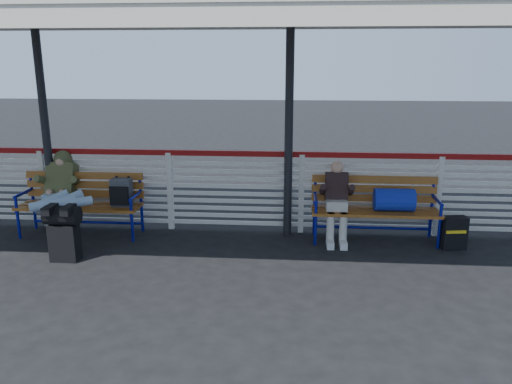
# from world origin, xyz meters

# --- Properties ---
(ground) EXTENTS (60.00, 60.00, 0.00)m
(ground) POSITION_xyz_m (0.00, 0.00, 0.00)
(ground) COLOR black
(ground) RESTS_ON ground
(fence) EXTENTS (12.08, 0.08, 1.24)m
(fence) POSITION_xyz_m (0.00, 1.90, 0.66)
(fence) COLOR silver
(fence) RESTS_ON ground
(canopy) EXTENTS (12.60, 3.60, 3.16)m
(canopy) POSITION_xyz_m (-0.00, 0.87, 3.04)
(canopy) COLOR silver
(canopy) RESTS_ON ground
(luggage_stack) EXTENTS (0.44, 0.25, 0.73)m
(luggage_stack) POSITION_xyz_m (-1.06, 0.52, 0.40)
(luggage_stack) COLOR black
(luggage_stack) RESTS_ON ground
(bench_left) EXTENTS (1.80, 0.56, 0.92)m
(bench_left) POSITION_xyz_m (-1.11, 1.56, 0.58)
(bench_left) COLOR #AB6621
(bench_left) RESTS_ON ground
(bench_right) EXTENTS (1.80, 0.56, 0.92)m
(bench_right) POSITION_xyz_m (3.17, 1.61, 0.59)
(bench_right) COLOR #AB6621
(bench_right) RESTS_ON ground
(traveler_man) EXTENTS (0.94, 1.64, 0.77)m
(traveler_man) POSITION_xyz_m (-1.41, 1.21, 0.67)
(traveler_man) COLOR #9AB5CF
(traveler_man) RESTS_ON ground
(companion_person) EXTENTS (0.32, 0.66, 1.15)m
(companion_person) POSITION_xyz_m (2.50, 1.57, 0.60)
(companion_person) COLOR beige
(companion_person) RESTS_ON ground
(suitcase_side) EXTENTS (0.35, 0.25, 0.46)m
(suitcase_side) POSITION_xyz_m (4.10, 1.36, 0.23)
(suitcase_side) COLOR black
(suitcase_side) RESTS_ON ground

